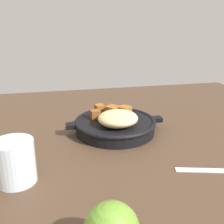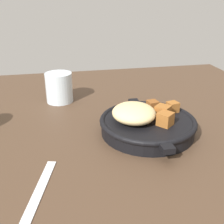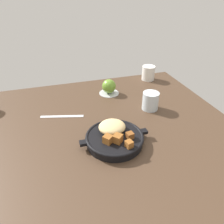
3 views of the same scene
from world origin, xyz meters
The scene contains 7 objects.
ground_plane centered at (0.00, 0.00, -1.20)cm, with size 111.22×103.36×2.40cm, color #473323.
cast_iron_skillet centered at (2.29, -6.33, 2.56)cm, with size 25.80×21.53×7.01cm.
saucer_plate centered at (11.47, 32.57, 0.30)cm, with size 10.49×10.49×0.60cm, color #B7BABF.
red_apple centered at (11.47, 32.57, 4.23)cm, with size 7.26×7.26×7.26cm, color olive.
butter_knife centered at (-14.78, 16.95, 0.18)cm, with size 19.06×1.60×0.36cm, color silver.
ceramic_mug_white centered at (39.12, 43.48, 4.19)cm, with size 7.50×7.50×8.38cm, color silver.
water_glass_short centered at (25.46, 11.98, 4.15)cm, with size 7.52×7.52×8.30cm, color silver.
Camera 3 is at (-16.08, -64.39, 51.81)cm, focal length 33.90 mm.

